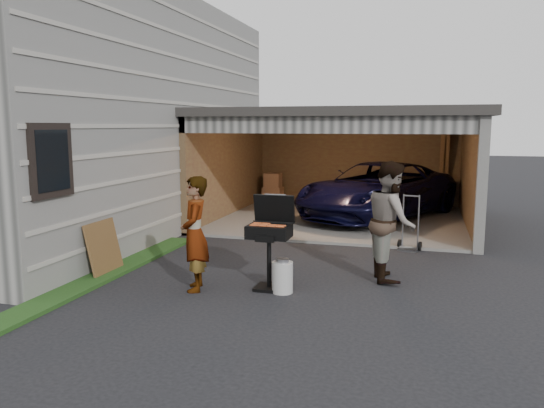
{
  "coord_description": "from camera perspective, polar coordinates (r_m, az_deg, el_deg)",
  "views": [
    {
      "loc": [
        2.82,
        -7.39,
        2.52
      ],
      "look_at": [
        0.28,
        1.4,
        1.15
      ],
      "focal_mm": 35.0,
      "sensor_mm": 36.0,
      "label": 1
    }
  ],
  "objects": [
    {
      "name": "hand_truck",
      "position": [
        11.11,
        14.54,
        -3.73
      ],
      "size": [
        0.5,
        0.43,
        1.13
      ],
      "rotation": [
        0.0,
        0.0,
        -0.25
      ],
      "color": "slate",
      "rests_on": "ground"
    },
    {
      "name": "man",
      "position": [
        8.83,
        12.65,
        -1.78
      ],
      "size": [
        0.94,
        1.09,
        1.95
      ],
      "primitive_type": "imported",
      "rotation": [
        0.0,
        0.0,
        1.81
      ],
      "color": "#512920",
      "rests_on": "ground"
    },
    {
      "name": "woman",
      "position": [
        8.15,
        -8.31,
        -3.2
      ],
      "size": [
        0.63,
        0.75,
        1.76
      ],
      "primitive_type": "imported",
      "rotation": [
        0.0,
        0.0,
        -1.2
      ],
      "color": "#9DAFC5",
      "rests_on": "ground"
    },
    {
      "name": "plywood_panel",
      "position": [
        9.43,
        -17.63,
        -4.54
      ],
      "size": [
        0.23,
        0.83,
        0.91
      ],
      "primitive_type": "cube",
      "rotation": [
        0.0,
        -0.21,
        0.0
      ],
      "color": "#513A1C",
      "rests_on": "ground"
    },
    {
      "name": "bbq_grill",
      "position": [
        8.12,
        -0.24,
        -3.3
      ],
      "size": [
        0.65,
        0.57,
        1.44
      ],
      "color": "black",
      "rests_on": "ground"
    },
    {
      "name": "groundcover_strip",
      "position": [
        8.53,
        -21.57,
        -9.07
      ],
      "size": [
        0.5,
        8.0,
        0.06
      ],
      "primitive_type": "cube",
      "color": "#193814",
      "rests_on": "ground"
    },
    {
      "name": "propane_tank",
      "position": [
        8.09,
        1.13,
        -7.88
      ],
      "size": [
        0.32,
        0.32,
        0.48
      ],
      "primitive_type": "cylinder",
      "rotation": [
        0.0,
        0.0,
        -0.02
      ],
      "color": "silver",
      "rests_on": "ground"
    },
    {
      "name": "ground",
      "position": [
        8.3,
        -4.6,
        -9.18
      ],
      "size": [
        80.0,
        80.0,
        0.0
      ],
      "primitive_type": "plane",
      "color": "black",
      "rests_on": "ground"
    },
    {
      "name": "garage",
      "position": [
        14.35,
        7.89,
        5.82
      ],
      "size": [
        6.8,
        6.3,
        2.9
      ],
      "color": "#605E59",
      "rests_on": "ground"
    },
    {
      "name": "minivan",
      "position": [
        14.45,
        11.32,
        1.24
      ],
      "size": [
        4.43,
        5.82,
        1.47
      ],
      "primitive_type": "imported",
      "rotation": [
        0.0,
        0.0,
        -0.43
      ],
      "color": "black",
      "rests_on": "ground"
    },
    {
      "name": "house",
      "position": [
        14.41,
        -21.9,
        8.82
      ],
      "size": [
        7.0,
        11.0,
        5.5
      ],
      "primitive_type": "cube",
      "color": "#474744",
      "rests_on": "ground"
    }
  ]
}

